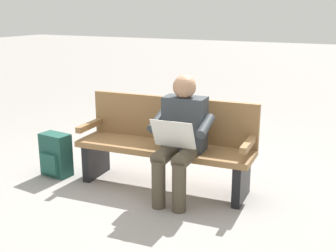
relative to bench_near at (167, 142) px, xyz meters
The scene contains 4 objects.
ground_plane 0.46m from the bench_near, 93.78° to the left, with size 40.00×40.00×0.00m, color gray.
bench_near is the anchor object (origin of this frame).
person_seated 0.38m from the bench_near, 139.67° to the left, with size 0.59×0.59×1.18m.
backpack 1.26m from the bench_near, 14.41° to the left, with size 0.34×0.25×0.47m.
Camera 1 is at (-1.87, 3.65, 1.77)m, focal length 46.10 mm.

